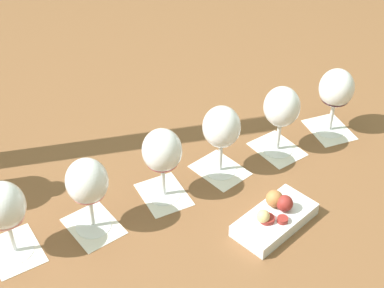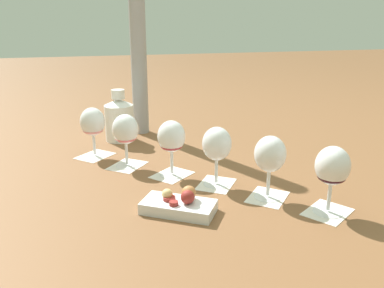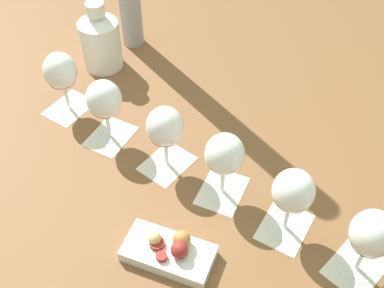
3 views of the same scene
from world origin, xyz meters
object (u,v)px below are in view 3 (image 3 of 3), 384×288
wine_glass_1 (104,102)px  ceramic_vase (100,39)px  wine_glass_3 (224,157)px  wine_glass_4 (293,194)px  snack_dish (170,251)px  wine_glass_0 (61,74)px  wine_glass_2 (165,129)px  wine_glass_5 (371,236)px

wine_glass_1 → ceramic_vase: 0.30m
wine_glass_1 → wine_glass_3: bearing=46.9°
wine_glass_1 → wine_glass_4: same height
ceramic_vase → wine_glass_1: bearing=-0.8°
snack_dish → wine_glass_1: bearing=-165.6°
wine_glass_0 → ceramic_vase: 0.20m
ceramic_vase → snack_dish: (0.65, 0.09, -0.07)m
wine_glass_1 → snack_dish: wine_glass_1 is taller
wine_glass_1 → wine_glass_4: size_ratio=1.00×
wine_glass_3 → snack_dish: 0.22m
wine_glass_2 → snack_dish: size_ratio=0.85×
wine_glass_3 → wine_glass_5: same height
snack_dish → wine_glass_3: bearing=135.1°
ceramic_vase → wine_glass_2: bearing=16.3°
wine_glass_3 → wine_glass_4: 0.16m
wine_glass_3 → snack_dish: size_ratio=0.85×
wine_glass_1 → wine_glass_4: bearing=45.3°
wine_glass_5 → wine_glass_2: bearing=-136.3°
wine_glass_0 → snack_dish: (0.48, 0.19, -0.09)m
wine_glass_2 → snack_dish: 0.26m
wine_glass_2 → wine_glass_4: (0.22, 0.21, 0.00)m
wine_glass_0 → wine_glass_4: (0.46, 0.43, -0.00)m
wine_glass_2 → wine_glass_3: same height
wine_glass_1 → wine_glass_2: size_ratio=1.00×
wine_glass_1 → wine_glass_3: (0.22, 0.23, 0.00)m
wine_glass_0 → wine_glass_5: size_ratio=1.00×
wine_glass_0 → wine_glass_5: bearing=43.3°
wine_glass_5 → wine_glass_4: bearing=-137.5°
wine_glass_2 → snack_dish: wine_glass_2 is taller
wine_glass_2 → wine_glass_5: bearing=43.7°
wine_glass_1 → ceramic_vase: (-0.29, 0.00, -0.03)m
wine_glass_0 → wine_glass_2: bearing=42.8°
wine_glass_5 → wine_glass_1: bearing=-135.4°
wine_glass_4 → wine_glass_5: 0.16m
ceramic_vase → wine_glass_4: bearing=28.0°
wine_glass_1 → ceramic_vase: bearing=179.2°
wine_glass_4 → wine_glass_5: (0.12, 0.11, -0.00)m
wine_glass_3 → wine_glass_0: bearing=-136.0°
wine_glass_0 → wine_glass_3: same height
wine_glass_2 → ceramic_vase: ceramic_vase is taller
wine_glass_0 → snack_dish: wine_glass_0 is taller
wine_glass_5 → ceramic_vase: bearing=-149.4°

